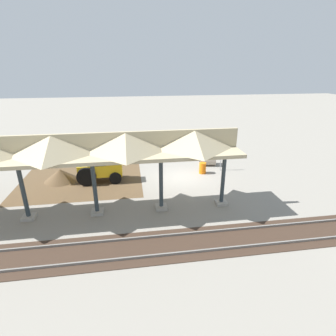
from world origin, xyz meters
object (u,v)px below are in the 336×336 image
object	(u,v)px
backhoe	(98,165)
traffic_barrel	(203,168)
stop_sign	(221,153)
concrete_pipe	(208,159)

from	to	relation	value
backhoe	traffic_barrel	world-z (taller)	backhoe
stop_sign	traffic_barrel	distance (m)	2.00
backhoe	stop_sign	bearing A→B (deg)	-175.51
stop_sign	traffic_barrel	bearing A→B (deg)	14.33
stop_sign	backhoe	distance (m)	9.86
stop_sign	concrete_pipe	bearing A→B (deg)	-63.05
backhoe	concrete_pipe	xyz separation A→B (m)	(-9.13, -2.14, -0.75)
backhoe	traffic_barrel	distance (m)	8.22
backhoe	traffic_barrel	bearing A→B (deg)	-177.56
concrete_pipe	backhoe	bearing A→B (deg)	13.22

